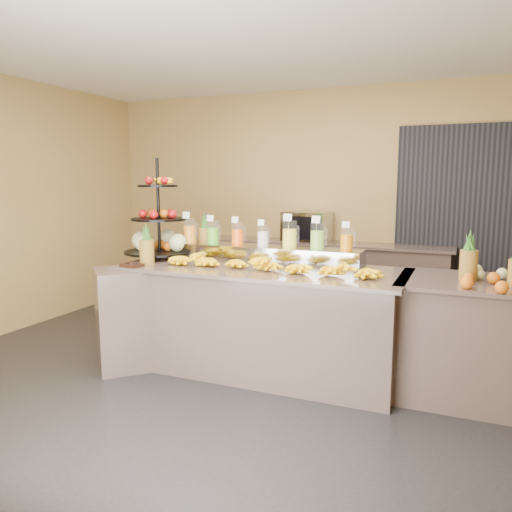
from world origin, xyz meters
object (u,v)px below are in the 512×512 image
Objects in this scene: pitcher_tray at (263,254)px; fruit_stand at (163,233)px; condiment_caddy at (132,265)px; right_fruit_pile at (489,275)px; banana_heap at (267,263)px; oven_warmer at (307,227)px.

fruit_stand is (-1.01, -0.12, 0.17)m from pitcher_tray.
right_fruit_pile reaches higher than condiment_caddy.
banana_heap is 1.23m from fruit_stand.
condiment_caddy is at bearing -106.41° from oven_warmer.
banana_heap is 10.55× the size of condiment_caddy.
pitcher_tray is 1.93m from right_fruit_pile.
fruit_stand is at bearing -113.00° from oven_warmer.
fruit_stand is (-1.19, 0.24, 0.18)m from banana_heap.
right_fruit_pile is 2.82m from oven_warmer.
banana_heap is at bearing 5.61° from fruit_stand.
banana_heap reaches higher than condiment_caddy.
oven_warmer is (-0.09, 1.67, 0.11)m from pitcher_tray.
fruit_stand reaches higher than condiment_caddy.
pitcher_tray is 1.19m from condiment_caddy.
banana_heap is at bearing -178.95° from right_fruit_pile.
banana_heap is 2.06m from oven_warmer.
pitcher_tray is at bearing -82.79° from oven_warmer.
right_fruit_pile is at bearing 12.95° from fruit_stand.
pitcher_tray is at bearing 117.07° from banana_heap.
fruit_stand is 5.41× the size of condiment_caddy.
condiment_caddy is (-1.16, -0.32, -0.05)m from banana_heap.
condiment_caddy is 2.52m from oven_warmer.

